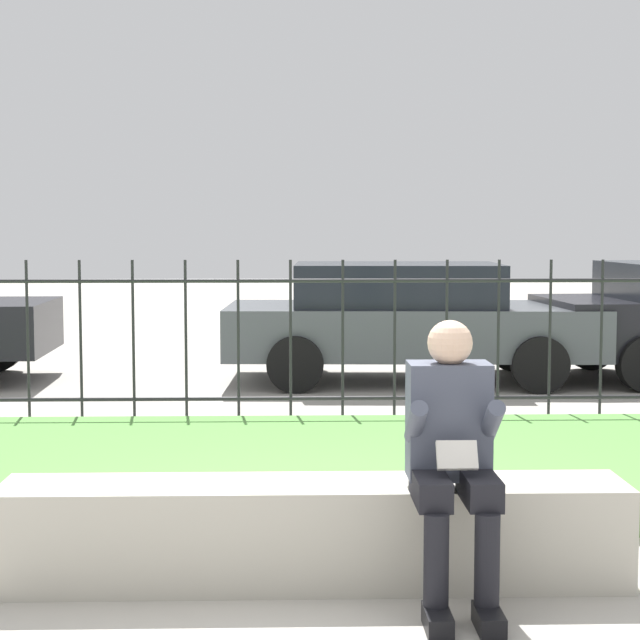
{
  "coord_description": "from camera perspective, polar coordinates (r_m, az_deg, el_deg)",
  "views": [
    {
      "loc": [
        -0.22,
        -5.05,
        1.72
      ],
      "look_at": [
        -0.02,
        2.23,
        1.09
      ],
      "focal_mm": 60.0,
      "sensor_mm": 36.0,
      "label": 1
    }
  ],
  "objects": [
    {
      "name": "car_parked_center",
      "position": [
        11.97,
        4.69,
        0.08
      ],
      "size": [
        4.17,
        2.08,
        1.32
      ],
      "rotation": [
        0.0,
        0.0,
        -0.04
      ],
      "color": "#4C5156",
      "rests_on": "ground_plane"
    },
    {
      "name": "ground_plane",
      "position": [
        5.34,
        0.87,
        -13.82
      ],
      "size": [
        60.0,
        60.0,
        0.0
      ],
      "primitive_type": "plane",
      "color": "#A8A399"
    },
    {
      "name": "iron_fence",
      "position": [
        8.9,
        -0.18,
        -1.24
      ],
      "size": [
        6.95,
        0.03,
        1.45
      ],
      "color": "#232326",
      "rests_on": "ground_plane"
    },
    {
      "name": "grass_berm",
      "position": [
        7.25,
        0.18,
        -7.82
      ],
      "size": [
        8.95,
        2.63,
        0.23
      ],
      "color": "#569342",
      "rests_on": "ground_plane"
    },
    {
      "name": "stone_bench",
      "position": [
        5.27,
        -0.32,
        -11.56
      ],
      "size": [
        3.01,
        0.47,
        0.49
      ],
      "color": "#B7B2A3",
      "rests_on": "ground_plane"
    },
    {
      "name": "person_seated_reader",
      "position": [
        4.93,
        7.06,
        -6.81
      ],
      "size": [
        0.42,
        0.73,
        1.29
      ],
      "color": "black",
      "rests_on": "ground_plane"
    }
  ]
}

